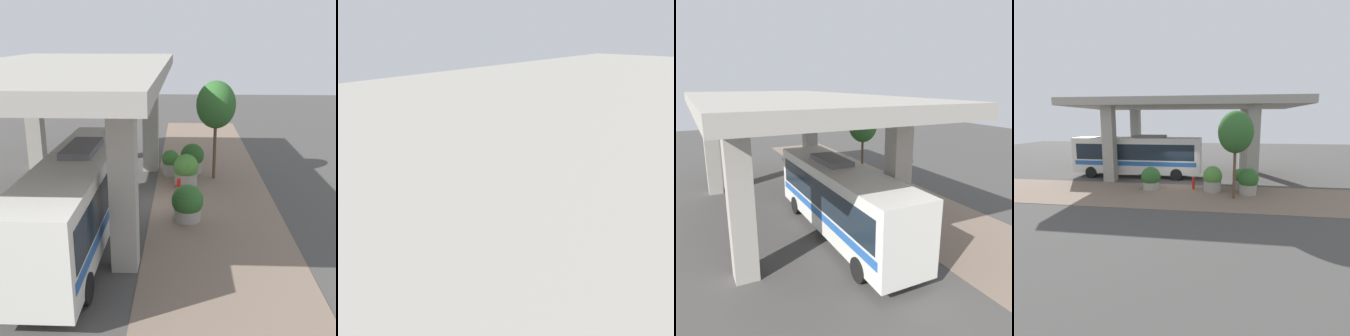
# 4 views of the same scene
# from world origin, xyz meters

# --- Properties ---
(ground_plane) EXTENTS (80.00, 80.00, 0.00)m
(ground_plane) POSITION_xyz_m (0.00, 0.00, 0.00)
(ground_plane) COLOR #474442
(ground_plane) RESTS_ON ground
(sidewalk_strip) EXTENTS (6.00, 40.00, 0.02)m
(sidewalk_strip) POSITION_xyz_m (-3.00, 0.00, 0.01)
(sidewalk_strip) COLOR #7A6656
(sidewalk_strip) RESTS_ON ground
(overpass) EXTENTS (9.40, 19.38, 6.72)m
(overpass) POSITION_xyz_m (4.00, 0.00, 5.91)
(overpass) COLOR #9E998E
(overpass) RESTS_ON ground
(bus) EXTENTS (2.54, 11.19, 3.73)m
(bus) POSITION_xyz_m (2.55, 3.95, 2.02)
(bus) COLOR silver
(bus) RESTS_ON ground
(fire_hydrant) EXTENTS (0.41, 0.20, 0.96)m
(fire_hydrant) POSITION_xyz_m (-1.26, -1.38, 0.49)
(fire_hydrant) COLOR red
(fire_hydrant) RESTS_ON ground
(planter_front) EXTENTS (1.41, 1.41, 1.67)m
(planter_front) POSITION_xyz_m (-1.69, 1.68, 0.81)
(planter_front) COLOR #9E998E
(planter_front) RESTS_ON ground
(planter_middle) EXTENTS (1.39, 1.39, 1.78)m
(planter_middle) POSITION_xyz_m (-2.00, -5.18, 0.89)
(planter_middle) COLOR #9E998E
(planter_middle) RESTS_ON ground
(planter_back) EXTENTS (1.35, 1.35, 1.81)m
(planter_back) POSITION_xyz_m (-1.62, -2.77, 0.89)
(planter_back) COLOR #9E998E
(planter_back) RESTS_ON ground
(planter_extra) EXTENTS (1.03, 1.03, 1.51)m
(planter_extra) POSITION_xyz_m (-0.72, -4.71, 0.77)
(planter_extra) COLOR #9E998E
(planter_extra) RESTS_ON ground
(street_tree_near) EXTENTS (2.18, 2.18, 5.56)m
(street_tree_near) POSITION_xyz_m (-3.23, -4.16, 4.24)
(street_tree_near) COLOR brown
(street_tree_near) RESTS_ON ground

